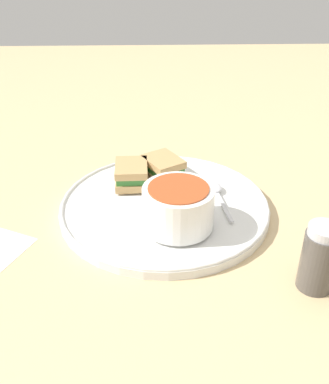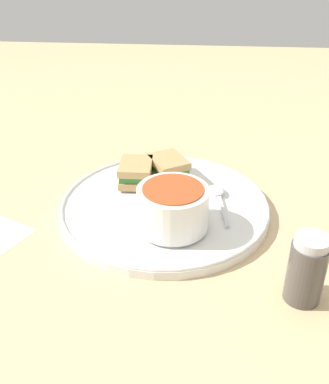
% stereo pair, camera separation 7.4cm
% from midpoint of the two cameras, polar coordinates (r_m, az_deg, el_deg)
% --- Properties ---
extents(ground_plane, '(2.40, 2.40, 0.00)m').
position_cam_midpoint_polar(ground_plane, '(0.76, -2.79, -2.47)').
color(ground_plane, '#D1B27F').
extents(plate, '(0.35, 0.35, 0.02)m').
position_cam_midpoint_polar(plate, '(0.75, -2.81, -1.86)').
color(plate, white).
rests_on(plate, ground_plane).
extents(soup_bowl, '(0.11, 0.11, 0.07)m').
position_cam_midpoint_polar(soup_bowl, '(0.67, -1.40, -1.96)').
color(soup_bowl, white).
rests_on(soup_bowl, plate).
extents(spoon, '(0.03, 0.12, 0.01)m').
position_cam_midpoint_polar(spoon, '(0.77, 3.87, 0.15)').
color(spoon, silver).
rests_on(spoon, plate).
extents(sandwich_half_near, '(0.08, 0.09, 0.04)m').
position_cam_midpoint_polar(sandwich_half_near, '(0.81, -2.75, 3.04)').
color(sandwich_half_near, tan).
rests_on(sandwich_half_near, plate).
extents(sandwich_half_far, '(0.06, 0.07, 0.04)m').
position_cam_midpoint_polar(sandwich_half_far, '(0.79, -6.88, 2.18)').
color(sandwich_half_far, tan).
rests_on(sandwich_half_far, plate).
extents(salt_shaker, '(0.05, 0.05, 0.10)m').
position_cam_midpoint_polar(salt_shaker, '(0.60, 15.80, -8.20)').
color(salt_shaker, '#4C4742').
rests_on(salt_shaker, ground_plane).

